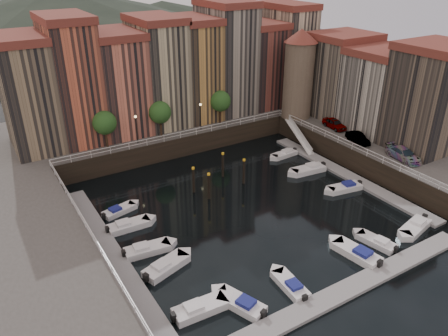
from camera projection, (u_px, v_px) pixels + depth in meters
ground at (242, 206)px, 51.72m from camera, size 200.00×200.00×0.00m
quay_far at (154, 127)px, 70.91m from camera, size 80.00×20.00×3.00m
quay_right at (412, 150)px, 62.62m from camera, size 20.00×36.00×3.00m
dock_left at (112, 253)px, 43.29m from camera, size 2.00×28.00×0.35m
dock_right at (347, 175)px, 58.45m from camera, size 2.00×28.00×0.35m
dock_near at (348, 289)px, 38.65m from camera, size 30.00×2.00×0.35m
mountains at (48, 22)px, 133.02m from camera, size 145.00×100.00×18.00m
far_terrace at (176, 69)px, 66.35m from camera, size 48.70×10.30×17.50m
right_terrace at (382, 87)px, 62.76m from camera, size 9.30×24.30×14.00m
corner_tower at (299, 73)px, 67.62m from camera, size 5.20×5.20×13.80m
promenade_trees at (164, 112)px, 62.07m from camera, size 21.20×3.20×5.20m
street_lamps at (170, 118)px, 61.77m from camera, size 10.36×0.36×4.18m
railings at (221, 162)px, 53.76m from camera, size 36.08×34.04×0.52m
gangway at (299, 135)px, 66.50m from camera, size 2.78×8.32×3.73m
mooring_pilings at (218, 176)px, 55.00m from camera, size 6.98×4.50×3.78m
boat_left_0 at (199, 309)px, 36.24m from camera, size 5.00×2.02×1.14m
boat_left_1 at (165, 267)px, 41.10m from camera, size 5.11×3.14×1.15m
boat_left_2 at (146, 249)px, 43.48m from camera, size 4.90×2.24×1.11m
boat_left_3 at (128, 226)px, 47.28m from camera, size 4.84×1.88×1.11m
boat_left_4 at (119, 211)px, 50.11m from camera, size 4.24×2.40×0.95m
boat_right_0 at (415, 227)px, 47.05m from camera, size 5.02×2.77×1.12m
boat_right_2 at (345, 187)px, 54.94m from camera, size 4.77×2.40×1.07m
boat_right_3 at (309, 169)px, 59.45m from camera, size 5.18×2.34×1.17m
boat_right_4 at (285, 154)px, 64.09m from camera, size 4.29×1.79×0.97m
boat_near_0 at (241, 304)px, 36.79m from camera, size 3.23×4.87×1.10m
boat_near_1 at (291, 285)px, 38.85m from camera, size 1.88×4.45×1.01m
boat_near_2 at (357, 253)px, 42.86m from camera, size 2.58×5.31×1.19m
boat_near_3 at (377, 242)px, 44.67m from camera, size 2.31×4.39×0.98m
car_a at (334, 124)px, 65.60m from camera, size 2.20×4.50×1.48m
car_b at (358, 139)px, 60.61m from camera, size 2.38×4.43×1.39m
car_c at (404, 155)px, 55.70m from camera, size 2.83×5.38×1.49m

